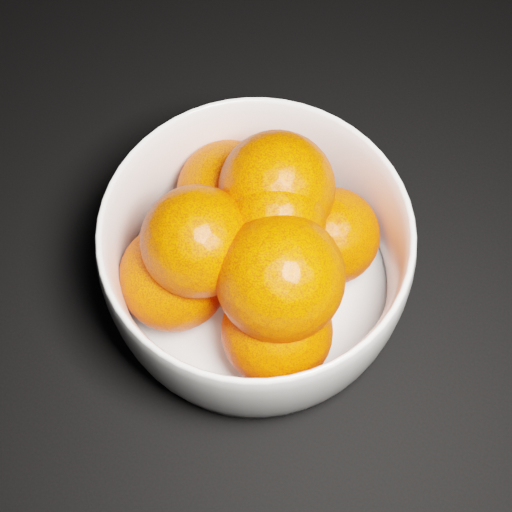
% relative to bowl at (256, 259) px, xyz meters
% --- Properties ---
extents(bowl, '(0.24, 0.24, 0.11)m').
position_rel_bowl_xyz_m(bowl, '(0.00, 0.00, 0.00)').
color(bowl, white).
rests_on(bowl, ground).
extents(orange_pile, '(0.18, 0.18, 0.14)m').
position_rel_bowl_xyz_m(orange_pile, '(-0.00, 0.00, 0.02)').
color(orange_pile, '#EF3B00').
rests_on(orange_pile, bowl).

